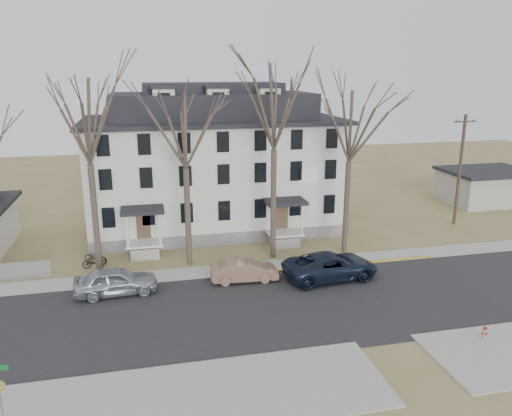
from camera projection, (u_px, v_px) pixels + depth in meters
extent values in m
plane|color=olive|center=(301.00, 323.00, 26.60)|extent=(120.00, 120.00, 0.00)
cube|color=#27272A|center=(290.00, 307.00, 28.48)|extent=(120.00, 10.00, 0.04)
cube|color=#A09F97|center=(265.00, 267.00, 34.12)|extent=(120.00, 2.00, 0.08)
cube|color=#A09F97|center=(150.00, 404.00, 20.20)|extent=(20.00, 5.00, 0.08)
cube|color=gold|center=(339.00, 266.00, 34.34)|extent=(14.00, 0.25, 0.06)
cube|color=slate|center=(215.00, 221.00, 42.95)|extent=(20.00, 10.00, 1.00)
cube|color=silver|center=(214.00, 169.00, 41.74)|extent=(20.00, 10.00, 8.00)
cube|color=black|center=(213.00, 120.00, 40.64)|extent=(20.80, 10.80, 0.30)
cube|color=black|center=(213.00, 106.00, 40.33)|extent=(16.00, 7.00, 2.00)
cube|color=black|center=(212.00, 88.00, 39.96)|extent=(11.00, 4.50, 0.80)
cube|color=white|center=(144.00, 243.00, 35.94)|extent=(2.60, 2.00, 0.16)
cube|color=white|center=(285.00, 233.00, 38.18)|extent=(2.60, 2.00, 0.16)
cube|color=white|center=(307.00, 176.00, 38.30)|extent=(1.60, 0.08, 1.20)
cube|color=#A09F97|center=(486.00, 188.00, 50.53)|extent=(8.00, 6.00, 3.00)
cube|color=black|center=(488.00, 171.00, 50.07)|extent=(8.50, 6.50, 0.30)
cylinder|color=#473B31|center=(95.00, 219.00, 32.48)|extent=(0.40, 0.40, 7.28)
cylinder|color=#473B31|center=(188.00, 217.00, 33.83)|extent=(0.40, 0.40, 6.76)
cylinder|color=#473B31|center=(273.00, 205.00, 34.97)|extent=(0.40, 0.40, 7.80)
cylinder|color=#473B31|center=(346.00, 207.00, 36.29)|extent=(0.40, 0.40, 6.76)
cylinder|color=#3D3023|center=(460.00, 171.00, 42.42)|extent=(0.28, 0.28, 9.50)
cube|color=#3D3023|center=(465.00, 122.00, 41.31)|extent=(2.00, 0.12, 0.12)
imported|color=#979DA8|center=(116.00, 282.00, 29.82)|extent=(4.97, 2.26, 1.66)
imported|color=#8A6553|center=(244.00, 271.00, 31.70)|extent=(4.34, 1.72, 1.41)
imported|color=black|center=(331.00, 266.00, 32.05)|extent=(6.33, 3.32, 1.70)
imported|color=black|center=(95.00, 258.00, 34.60)|extent=(1.80, 1.37, 0.91)
imported|color=black|center=(95.00, 261.00, 33.91)|extent=(1.74, 0.97, 1.01)
cylinder|color=#B7B7BA|center=(484.00, 339.00, 24.99)|extent=(0.29, 0.29, 0.05)
cylinder|color=#B7B7BA|center=(485.00, 334.00, 24.91)|extent=(0.20, 0.20, 0.50)
sphere|color=#A51411|center=(485.00, 328.00, 24.83)|extent=(0.21, 0.21, 0.21)
cylinder|color=#A51411|center=(485.00, 333.00, 24.90)|extent=(0.30, 0.11, 0.11)
cylinder|color=#A51411|center=(485.00, 333.00, 24.90)|extent=(0.11, 0.27, 0.11)
cylinder|color=gray|center=(1.00, 402.00, 18.03)|extent=(0.08, 0.08, 2.91)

